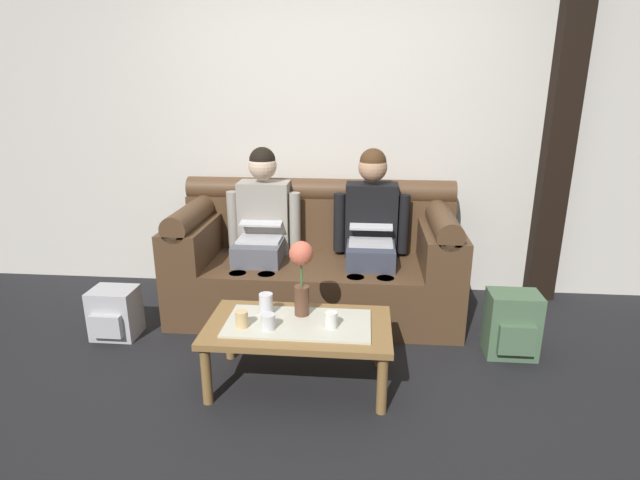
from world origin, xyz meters
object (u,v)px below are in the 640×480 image
(person_left, at_px, (262,225))
(cup_far_left, at_px, (268,322))
(person_right, at_px, (371,228))
(flower_vase, at_px, (301,269))
(cup_near_left, at_px, (242,319))
(backpack_right, at_px, (512,325))
(coffee_table, at_px, (298,331))
(couch, at_px, (316,262))
(backpack_left, at_px, (115,313))
(cup_near_right, at_px, (266,304))
(cup_far_center, at_px, (331,320))

(person_left, distance_m, cup_far_left, 1.16)
(person_right, relative_size, flower_vase, 2.76)
(person_right, height_order, cup_near_left, person_right)
(flower_vase, xyz_separation_m, backpack_right, (1.29, 0.33, -0.46))
(coffee_table, relative_size, cup_near_left, 11.34)
(couch, bearing_deg, person_left, -179.57)
(cup_near_left, bearing_deg, couch, 74.81)
(person_left, relative_size, coffee_table, 1.18)
(coffee_table, height_order, cup_far_left, cup_far_left)
(coffee_table, xyz_separation_m, cup_near_left, (-0.30, -0.08, 0.10))
(backpack_left, height_order, backpack_right, backpack_right)
(person_left, bearing_deg, backpack_right, -18.85)
(person_left, distance_m, cup_near_left, 1.13)
(cup_near_left, xyz_separation_m, backpack_right, (1.60, 0.52, -0.23))
(coffee_table, xyz_separation_m, cup_near_right, (-0.20, 0.10, 0.11))
(coffee_table, distance_m, backpack_left, 1.40)
(person_left, bearing_deg, coffee_table, -68.32)
(flower_vase, xyz_separation_m, cup_far_center, (0.18, -0.14, -0.23))
(cup_far_center, relative_size, cup_far_left, 1.05)
(couch, height_order, cup_near_left, couch)
(flower_vase, distance_m, cup_far_center, 0.33)
(person_right, bearing_deg, cup_far_center, -101.62)
(backpack_right, bearing_deg, cup_near_left, -162.06)
(cup_far_center, xyz_separation_m, backpack_right, (1.11, 0.48, -0.22))
(flower_vase, relative_size, cup_near_left, 4.84)
(couch, bearing_deg, person_right, -0.42)
(backpack_left, xyz_separation_m, backpack_right, (2.62, -0.01, 0.04))
(cup_far_center, bearing_deg, backpack_right, 23.19)
(couch, relative_size, coffee_table, 2.00)
(cup_far_center, bearing_deg, cup_far_left, -171.67)
(flower_vase, bearing_deg, couch, 90.49)
(cup_far_left, bearing_deg, backpack_right, 19.94)
(cup_near_right, relative_size, backpack_right, 0.29)
(cup_near_left, xyz_separation_m, cup_far_left, (0.15, -0.01, -0.00))
(person_left, relative_size, person_right, 1.00)
(couch, distance_m, cup_far_left, 1.12)
(couch, xyz_separation_m, cup_near_left, (-0.30, -1.10, 0.06))
(coffee_table, bearing_deg, cup_near_left, -164.63)
(backpack_right, bearing_deg, coffee_table, -161.48)
(person_left, bearing_deg, cup_far_center, -60.84)
(cup_far_left, bearing_deg, person_left, 102.84)
(backpack_right, bearing_deg, person_left, 161.15)
(person_left, relative_size, flower_vase, 2.76)
(cup_near_right, distance_m, backpack_right, 1.56)
(flower_vase, distance_m, backpack_left, 1.46)
(couch, bearing_deg, cup_far_left, -97.77)
(cup_near_left, height_order, cup_far_left, cup_near_left)
(backpack_right, bearing_deg, cup_far_left, -160.06)
(person_left, bearing_deg, cup_near_left, -84.55)
(coffee_table, height_order, cup_near_left, cup_near_left)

